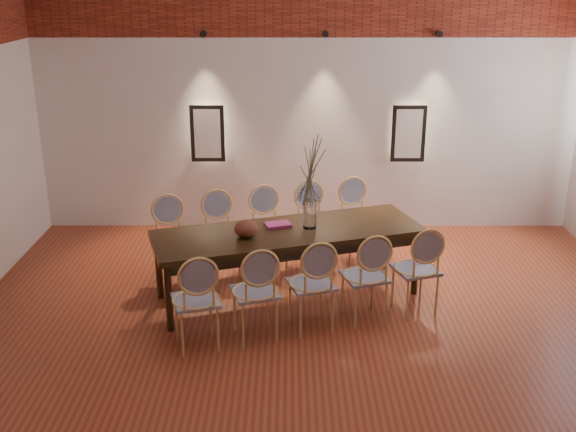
{
  "coord_description": "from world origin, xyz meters",
  "views": [
    {
      "loc": [
        -0.24,
        -5.12,
        3.24
      ],
      "look_at": [
        -0.25,
        0.97,
        1.05
      ],
      "focal_mm": 42.0,
      "sensor_mm": 36.0,
      "label": 1
    }
  ],
  "objects_px": {
    "chair_near_e": "(416,269)",
    "chair_far_b": "(221,237)",
    "chair_far_d": "(314,226)",
    "vase": "(310,214)",
    "chair_near_a": "(196,300)",
    "chair_far_e": "(358,221)",
    "bowl": "(246,229)",
    "chair_far_a": "(172,242)",
    "chair_near_d": "(365,276)",
    "chair_far_c": "(269,231)",
    "dining_table": "(288,263)",
    "chair_near_c": "(311,284)",
    "chair_near_b": "(255,292)",
    "book": "(278,225)"
  },
  "relations": [
    {
      "from": "chair_near_e",
      "to": "chair_far_b",
      "type": "relative_size",
      "value": 1.0
    },
    {
      "from": "chair_far_d",
      "to": "vase",
      "type": "xyz_separation_m",
      "value": [
        -0.08,
        -0.79,
        0.43
      ]
    },
    {
      "from": "chair_near_a",
      "to": "vase",
      "type": "distance_m",
      "value": 1.59
    },
    {
      "from": "chair_far_d",
      "to": "chair_far_e",
      "type": "distance_m",
      "value": 0.55
    },
    {
      "from": "chair_far_d",
      "to": "bowl",
      "type": "xyz_separation_m",
      "value": [
        -0.73,
        -1.05,
        0.37
      ]
    },
    {
      "from": "chair_near_a",
      "to": "chair_far_a",
      "type": "height_order",
      "value": "same"
    },
    {
      "from": "chair_near_d",
      "to": "chair_far_c",
      "type": "distance_m",
      "value": 1.55
    },
    {
      "from": "dining_table",
      "to": "chair_far_e",
      "type": "bearing_deg",
      "value": 33.2
    },
    {
      "from": "chair_near_c",
      "to": "chair_far_b",
      "type": "xyz_separation_m",
      "value": [
        -0.97,
        1.21,
        0.0
      ]
    },
    {
      "from": "bowl",
      "to": "dining_table",
      "type": "bearing_deg",
      "value": 24.06
    },
    {
      "from": "chair_near_b",
      "to": "chair_near_d",
      "type": "bearing_deg",
      "value": 0.0
    },
    {
      "from": "chair_far_b",
      "to": "chair_far_e",
      "type": "relative_size",
      "value": 1.0
    },
    {
      "from": "chair_far_b",
      "to": "chair_far_c",
      "type": "bearing_deg",
      "value": -180.0
    },
    {
      "from": "chair_near_d",
      "to": "chair_far_e",
      "type": "xyz_separation_m",
      "value": [
        0.08,
        1.55,
        0.0
      ]
    },
    {
      "from": "chair_far_d",
      "to": "book",
      "type": "relative_size",
      "value": 3.62
    },
    {
      "from": "chair_near_a",
      "to": "chair_far_e",
      "type": "relative_size",
      "value": 1.0
    },
    {
      "from": "chair_far_b",
      "to": "chair_far_d",
      "type": "relative_size",
      "value": 1.0
    },
    {
      "from": "dining_table",
      "to": "chair_far_a",
      "type": "xyz_separation_m",
      "value": [
        -1.28,
        0.35,
        0.09
      ]
    },
    {
      "from": "vase",
      "to": "chair_near_d",
      "type": "bearing_deg",
      "value": -48.59
    },
    {
      "from": "chair_near_c",
      "to": "chair_far_b",
      "type": "distance_m",
      "value": 1.55
    },
    {
      "from": "chair_near_e",
      "to": "chair_far_a",
      "type": "distance_m",
      "value": 2.65
    },
    {
      "from": "chair_near_c",
      "to": "chair_far_e",
      "type": "bearing_deg",
      "value": 52.62
    },
    {
      "from": "chair_near_d",
      "to": "book",
      "type": "height_order",
      "value": "chair_near_d"
    },
    {
      "from": "chair_far_e",
      "to": "book",
      "type": "xyz_separation_m",
      "value": [
        -0.94,
        -0.91,
        0.3
      ]
    },
    {
      "from": "dining_table",
      "to": "chair_near_c",
      "type": "relative_size",
      "value": 2.95
    },
    {
      "from": "chair_far_a",
      "to": "bowl",
      "type": "distance_m",
      "value": 1.08
    },
    {
      "from": "chair_far_a",
      "to": "chair_far_b",
      "type": "distance_m",
      "value": 0.55
    },
    {
      "from": "bowl",
      "to": "chair_far_d",
      "type": "bearing_deg",
      "value": 55.28
    },
    {
      "from": "chair_far_a",
      "to": "dining_table",
      "type": "bearing_deg",
      "value": 146.8
    },
    {
      "from": "chair_near_d",
      "to": "book",
      "type": "relative_size",
      "value": 3.62
    },
    {
      "from": "chair_far_d",
      "to": "chair_near_a",
      "type": "bearing_deg",
      "value": 41.11
    },
    {
      "from": "chair_near_a",
      "to": "chair_near_c",
      "type": "height_order",
      "value": "same"
    },
    {
      "from": "chair_far_c",
      "to": "book",
      "type": "distance_m",
      "value": 0.65
    },
    {
      "from": "chair_near_e",
      "to": "bowl",
      "type": "height_order",
      "value": "chair_near_e"
    },
    {
      "from": "chair_near_a",
      "to": "bowl",
      "type": "height_order",
      "value": "chair_near_a"
    },
    {
      "from": "chair_far_c",
      "to": "vase",
      "type": "bearing_deg",
      "value": 108.13
    },
    {
      "from": "dining_table",
      "to": "chair_near_d",
      "type": "distance_m",
      "value": 0.92
    },
    {
      "from": "chair_far_c",
      "to": "chair_near_b",
      "type": "bearing_deg",
      "value": 69.09
    },
    {
      "from": "chair_near_e",
      "to": "chair_far_c",
      "type": "relative_size",
      "value": 1.0
    },
    {
      "from": "chair_near_a",
      "to": "chair_far_b",
      "type": "bearing_deg",
      "value": 69.09
    },
    {
      "from": "bowl",
      "to": "book",
      "type": "height_order",
      "value": "bowl"
    },
    {
      "from": "chair_near_b",
      "to": "chair_far_e",
      "type": "distance_m",
      "value": 2.21
    },
    {
      "from": "chair_near_c",
      "to": "chair_near_d",
      "type": "height_order",
      "value": "same"
    },
    {
      "from": "chair_near_a",
      "to": "chair_far_e",
      "type": "xyz_separation_m",
      "value": [
        1.67,
        2.06,
        0.0
      ]
    },
    {
      "from": "chair_near_c",
      "to": "book",
      "type": "height_order",
      "value": "chair_near_c"
    },
    {
      "from": "chair_near_b",
      "to": "vase",
      "type": "height_order",
      "value": "vase"
    },
    {
      "from": "chair_near_a",
      "to": "chair_far_d",
      "type": "xyz_separation_m",
      "value": [
        1.14,
        1.89,
        0.0
      ]
    },
    {
      "from": "chair_near_b",
      "to": "chair_far_d",
      "type": "bearing_deg",
      "value": 52.62
    },
    {
      "from": "chair_near_e",
      "to": "chair_near_d",
      "type": "bearing_deg",
      "value": 180.0
    },
    {
      "from": "dining_table",
      "to": "chair_far_e",
      "type": "distance_m",
      "value": 1.33
    }
  ]
}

